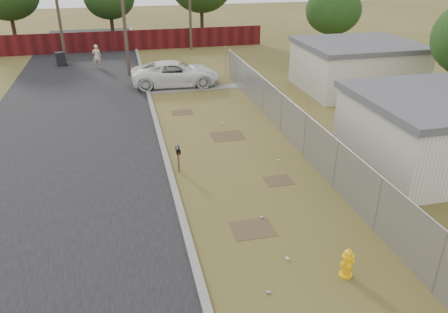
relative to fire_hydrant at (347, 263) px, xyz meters
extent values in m
plane|color=olive|center=(-1.13, 7.82, -0.44)|extent=(120.00, 120.00, 0.00)
cube|color=black|center=(-8.63, 15.82, -0.43)|extent=(9.00, 60.00, 0.02)
cube|color=gray|center=(-4.13, 15.82, -0.38)|extent=(0.25, 60.00, 0.12)
cube|color=gray|center=(-1.13, 19.32, -0.42)|extent=(6.20, 1.00, 0.03)
cylinder|color=gray|center=(1.97, -1.18, 0.56)|extent=(0.06, 0.06, 2.00)
cylinder|color=gray|center=(1.97, 1.82, 0.56)|extent=(0.06, 0.06, 2.00)
cylinder|color=gray|center=(1.97, 4.82, 0.56)|extent=(0.06, 0.06, 2.00)
cylinder|color=gray|center=(1.97, 7.82, 0.56)|extent=(0.06, 0.06, 2.00)
cylinder|color=gray|center=(1.97, 10.82, 0.56)|extent=(0.06, 0.06, 2.00)
cylinder|color=gray|center=(1.97, 13.82, 0.56)|extent=(0.06, 0.06, 2.00)
cylinder|color=gray|center=(1.97, 16.82, 0.56)|extent=(0.06, 0.06, 2.00)
cylinder|color=gray|center=(1.97, 19.82, 0.56)|extent=(0.06, 0.06, 2.00)
cylinder|color=gray|center=(1.97, 22.82, 0.56)|extent=(0.06, 0.06, 2.00)
cylinder|color=gray|center=(1.97, 8.82, 1.56)|extent=(0.04, 26.00, 0.04)
cube|color=gray|center=(1.97, 8.82, 0.56)|extent=(0.01, 26.00, 2.00)
cube|color=black|center=(2.03, 8.82, -0.14)|extent=(0.03, 26.00, 0.60)
cube|color=#4E1011|center=(-7.13, 32.82, 0.46)|extent=(30.00, 0.12, 1.80)
cylinder|color=#4B3C32|center=(-5.13, 23.82, 4.06)|extent=(0.24, 0.24, 9.00)
cylinder|color=#4B3C32|center=(-10.13, 29.82, 4.06)|extent=(0.24, 0.24, 9.00)
cube|color=silver|center=(9.37, 16.82, 0.96)|extent=(7.00, 6.00, 2.80)
cube|color=#4E4E53|center=(9.37, 16.82, 2.51)|extent=(7.28, 6.24, 0.30)
cylinder|color=#362618|center=(-15.13, 36.82, 1.21)|extent=(0.36, 0.36, 3.30)
cylinder|color=#362618|center=(-6.13, 37.82, 0.99)|extent=(0.36, 0.36, 2.86)
cylinder|color=#362618|center=(2.87, 36.82, 1.32)|extent=(0.36, 0.36, 3.52)
cylinder|color=#362618|center=(11.87, 25.82, 0.88)|extent=(0.36, 0.36, 2.64)
ellipsoid|color=black|center=(11.87, 25.82, 3.46)|extent=(4.56, 4.56, 3.88)
cylinder|color=yellow|center=(0.00, 0.01, -0.41)|extent=(0.38, 0.38, 0.07)
cylinder|color=yellow|center=(0.00, 0.01, -0.07)|extent=(0.27, 0.27, 0.64)
cylinder|color=yellow|center=(0.00, 0.01, 0.25)|extent=(0.35, 0.35, 0.06)
sphere|color=yellow|center=(0.00, 0.01, 0.33)|extent=(0.26, 0.26, 0.25)
cylinder|color=yellow|center=(0.00, 0.01, 0.47)|extent=(0.05, 0.05, 0.07)
cylinder|color=yellow|center=(-0.15, 0.00, 0.00)|extent=(0.11, 0.12, 0.12)
cylinder|color=yellow|center=(0.15, 0.01, 0.00)|extent=(0.11, 0.12, 0.12)
cylinder|color=yellow|center=(0.00, -0.15, 0.00)|extent=(0.16, 0.14, 0.15)
cube|color=brown|center=(-3.73, 7.59, 0.03)|extent=(0.08, 0.08, 0.93)
cube|color=black|center=(-3.73, 7.59, 0.52)|extent=(0.17, 0.45, 0.17)
cylinder|color=black|center=(-3.73, 7.59, 0.60)|extent=(0.17, 0.45, 0.17)
cube|color=red|center=(-3.74, 7.35, 0.52)|extent=(0.02, 0.04, 0.09)
imported|color=white|center=(-2.10, 20.40, 0.39)|extent=(6.08, 3.05, 1.65)
imported|color=beige|center=(-7.44, 26.74, 0.47)|extent=(0.69, 0.48, 1.82)
cube|color=black|center=(-10.31, 28.13, 0.07)|extent=(0.80, 0.80, 1.02)
cube|color=black|center=(-10.31, 28.13, 0.60)|extent=(0.88, 0.88, 0.08)
cylinder|color=black|center=(-9.91, 27.92, -0.33)|extent=(0.11, 0.22, 0.21)
cylinder|color=white|center=(-1.36, 1.06, -0.40)|extent=(0.11, 0.12, 0.07)
cylinder|color=#ACACB1|center=(-1.43, 3.37, -0.40)|extent=(0.08, 0.11, 0.07)
cylinder|color=white|center=(0.68, 7.56, -0.40)|extent=(0.12, 0.11, 0.07)
cylinder|color=#ACACB1|center=(-2.39, -0.16, -0.40)|extent=(0.12, 0.10, 0.07)
cylinder|color=white|center=(-0.70, 12.50, -0.40)|extent=(0.12, 0.10, 0.07)
camera|label=1|loc=(-5.68, -8.76, 8.04)|focal=35.00mm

